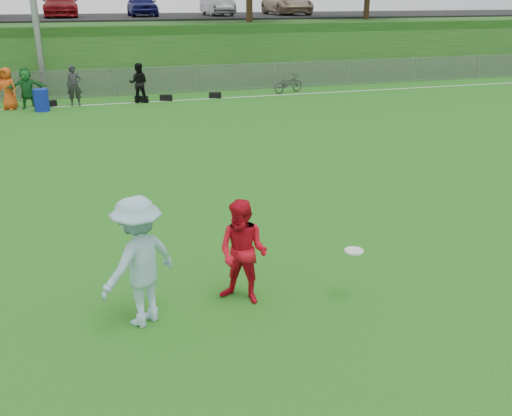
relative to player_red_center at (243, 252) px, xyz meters
name	(u,v)px	position (x,y,z in m)	size (l,w,h in m)	color
ground	(210,308)	(-0.56, -0.06, -0.82)	(120.00, 120.00, 0.00)	#236014
sideline_far	(116,104)	(-0.56, 17.94, -0.82)	(60.00, 0.10, 0.01)	white
fence	(112,82)	(-0.56, 19.94, -0.17)	(58.00, 0.06, 1.30)	gray
berm	(98,44)	(-0.56, 30.94, 0.68)	(120.00, 18.00, 3.00)	#184914
parking_lot	(94,17)	(-0.56, 32.94, 2.23)	(120.00, 12.00, 0.10)	black
car_row	(74,5)	(-1.73, 31.94, 3.00)	(32.04, 5.18, 1.44)	silver
spectator_row	(43,87)	(-3.48, 17.94, 0.03)	(8.10, 0.90, 1.69)	red
gear_bags	(145,99)	(0.69, 18.04, -0.69)	(7.77, 0.58, 0.26)	black
player_red_center	(243,252)	(0.00, 0.00, 0.00)	(0.80, 0.62, 1.64)	red
player_blue	(139,262)	(-1.56, -0.15, 0.14)	(1.24, 0.71, 1.92)	#9AC5D6
frisbee	(354,251)	(1.63, -0.44, 0.00)	(0.29, 0.29, 0.03)	white
recycling_bin	(41,100)	(-3.56, 17.14, -0.38)	(0.59, 0.59, 0.89)	#0E23A1
bicycle	(288,83)	(7.60, 18.51, -0.38)	(0.58, 1.67, 0.88)	#2F2F32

